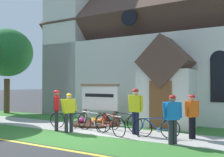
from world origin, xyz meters
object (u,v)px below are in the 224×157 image
at_px(bicycle_red, 94,122).
at_px(cyclist_in_orange_jersey, 192,113).
at_px(cyclist_in_white_jersey, 69,110).
at_px(cyclist_in_yellow_jersey, 173,116).
at_px(cyclist_in_green_jersey, 136,107).
at_px(yard_deciduous_tree, 7,53).
at_px(church_sign, 99,98).
at_px(bicycle_green, 156,128).
at_px(bicycle_silver, 109,125).
at_px(cyclist_in_blue_jersey, 57,107).
at_px(bicycle_blue, 123,122).
at_px(bicycle_black, 68,120).

relative_size(bicycle_red, cyclist_in_orange_jersey, 1.10).
bearing_deg(cyclist_in_white_jersey, cyclist_in_yellow_jersey, 0.84).
relative_size(cyclist_in_green_jersey, yard_deciduous_tree, 0.31).
bearing_deg(bicycle_red, church_sign, 116.12).
relative_size(bicycle_green, bicycle_silver, 0.94).
xyz_separation_m(bicycle_silver, cyclist_in_green_jersey, (0.84, 0.57, 0.67)).
xyz_separation_m(bicycle_green, cyclist_in_yellow_jersey, (0.82, -0.72, 0.56)).
bearing_deg(cyclist_in_green_jersey, cyclist_in_white_jersey, -160.15).
xyz_separation_m(bicycle_green, bicycle_silver, (-1.74, -0.44, 0.02)).
relative_size(cyclist_in_orange_jersey, cyclist_in_blue_jersey, 0.93).
bearing_deg(cyclist_in_orange_jersey, church_sign, 165.16).
height_order(bicycle_blue, cyclist_in_orange_jersey, cyclist_in_orange_jersey).
xyz_separation_m(bicycle_green, yard_deciduous_tree, (-11.72, 2.63, 3.73)).
xyz_separation_m(bicycle_blue, cyclist_in_blue_jersey, (-2.42, -1.39, 0.63)).
xyz_separation_m(bicycle_black, cyclist_in_white_jersey, (0.73, -0.82, 0.55)).
bearing_deg(bicycle_red, cyclist_in_yellow_jersey, -11.75).
relative_size(bicycle_green, cyclist_in_orange_jersey, 1.03).
xyz_separation_m(church_sign, yard_deciduous_tree, (-8.12, 0.91, 2.82)).
height_order(bicycle_silver, bicycle_black, bicycle_silver).
bearing_deg(bicycle_black, cyclist_in_green_jersey, 1.72).
bearing_deg(bicycle_blue, cyclist_in_green_jersey, -31.74).
distance_m(bicycle_red, cyclist_in_orange_jersey, 4.00).
relative_size(bicycle_blue, cyclist_in_orange_jersey, 1.10).
bearing_deg(yard_deciduous_tree, cyclist_in_white_jersey, -22.43).
bearing_deg(bicycle_silver, cyclist_in_blue_jersey, -172.12).
height_order(church_sign, bicycle_silver, church_sign).
relative_size(cyclist_in_orange_jersey, cyclist_in_white_jersey, 1.00).
bearing_deg(cyclist_in_green_jersey, cyclist_in_blue_jersey, -164.43).
bearing_deg(bicycle_black, bicycle_blue, 13.51).
bearing_deg(cyclist_in_yellow_jersey, bicycle_green, 138.65).
distance_m(cyclist_in_orange_jersey, cyclist_in_blue_jersey, 5.43).
distance_m(cyclist_in_yellow_jersey, cyclist_in_white_jersey, 4.26).
bearing_deg(bicycle_green, cyclist_in_white_jersey, -167.12).
relative_size(church_sign, bicycle_red, 1.28).
height_order(bicycle_silver, cyclist_in_orange_jersey, cyclist_in_orange_jersey).
xyz_separation_m(bicycle_blue, cyclist_in_yellow_jersey, (2.52, -1.35, 0.56)).
bearing_deg(cyclist_in_orange_jersey, bicycle_red, -173.71).
distance_m(church_sign, bicycle_silver, 2.99).
relative_size(bicycle_black, cyclist_in_orange_jersey, 1.02).
bearing_deg(bicycle_red, bicycle_green, -0.49).
bearing_deg(cyclist_in_yellow_jersey, bicycle_black, 171.38).
bearing_deg(church_sign, bicycle_black, -108.60).
bearing_deg(bicycle_silver, bicycle_green, 14.11).
height_order(bicycle_blue, cyclist_in_white_jersey, cyclist_in_white_jersey).
xyz_separation_m(church_sign, cyclist_in_orange_jersey, (4.77, -1.26, -0.36)).
bearing_deg(cyclist_in_orange_jersey, cyclist_in_blue_jersey, -166.96).
relative_size(church_sign, cyclist_in_green_jersey, 1.25).
height_order(bicycle_red, bicycle_blue, bicycle_blue).
bearing_deg(cyclist_in_yellow_jersey, yard_deciduous_tree, 165.02).
height_order(cyclist_in_orange_jersey, cyclist_in_white_jersey, cyclist_in_orange_jersey).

